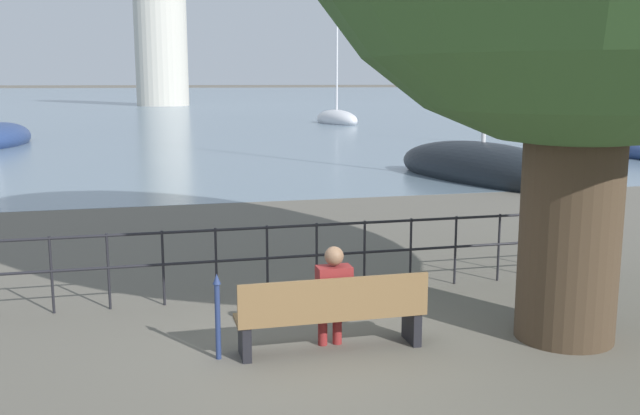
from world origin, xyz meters
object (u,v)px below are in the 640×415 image
at_px(closed_umbrella, 218,312).
at_px(sailboat_1, 624,147).
at_px(sailboat_3, 482,168).
at_px(harbor_lighthouse, 160,21).
at_px(park_bench, 332,314).
at_px(seated_person_left, 333,292).
at_px(sailboat_2, 337,119).

xyz_separation_m(closed_umbrella, sailboat_1, (19.34, 18.90, -0.28)).
bearing_deg(sailboat_3, harbor_lighthouse, 80.54).
distance_m(park_bench, sailboat_1, 26.21).
bearing_deg(sailboat_1, seated_person_left, -123.16).
bearing_deg(sailboat_1, sailboat_2, 115.93).
relative_size(park_bench, sailboat_2, 0.21).
bearing_deg(sailboat_1, harbor_lighthouse, 115.41).
bearing_deg(harbor_lighthouse, park_bench, -90.52).
xyz_separation_m(sailboat_1, sailboat_3, (-9.94, -6.54, 0.13)).
relative_size(sailboat_1, harbor_lighthouse, 0.44).
height_order(closed_umbrella, sailboat_1, sailboat_1).
distance_m(sailboat_2, harbor_lighthouse, 44.17).
distance_m(seated_person_left, sailboat_3, 14.78).
bearing_deg(seated_person_left, sailboat_1, 46.37).
bearing_deg(park_bench, harbor_lighthouse, 89.48).
bearing_deg(sailboat_2, sailboat_1, -87.44).
distance_m(seated_person_left, sailboat_1, 26.13).
distance_m(park_bench, seated_person_left, 0.24).
relative_size(park_bench, closed_umbrella, 2.23).
distance_m(sailboat_2, sailboat_3, 29.96).
height_order(seated_person_left, harbor_lighthouse, harbor_lighthouse).
relative_size(seated_person_left, harbor_lighthouse, 0.06).
bearing_deg(seated_person_left, sailboat_3, 56.80).
relative_size(closed_umbrella, sailboat_2, 0.09).
distance_m(seated_person_left, closed_umbrella, 1.32).
bearing_deg(harbor_lighthouse, sailboat_1, -75.07).
bearing_deg(sailboat_3, park_bench, -138.48).
distance_m(closed_umbrella, harbor_lighthouse, 84.35).
xyz_separation_m(seated_person_left, closed_umbrella, (-1.32, 0.01, -0.13)).
height_order(closed_umbrella, harbor_lighthouse, harbor_lighthouse).
height_order(park_bench, closed_umbrella, closed_umbrella).
distance_m(park_bench, sailboat_2, 43.78).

